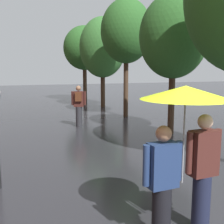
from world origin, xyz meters
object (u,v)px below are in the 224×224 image
street_tree_4 (84,48)px  pedestrian_walking_midground (79,105)px  street_tree_1 (174,37)px  street_tree_3 (103,48)px  couple_under_umbrella (185,136)px  street_tree_2 (126,32)px

street_tree_4 → pedestrian_walking_midground: (-2.65, -9.01, -2.93)m
street_tree_1 → street_tree_3: (-0.03, 7.72, 0.15)m
couple_under_umbrella → street_tree_2: bearing=71.3°
street_tree_4 → pedestrian_walking_midground: bearing=-106.4°
street_tree_1 → street_tree_4: size_ratio=0.91×
street_tree_4 → pedestrian_walking_midground: size_ratio=3.22×
street_tree_4 → couple_under_umbrella: 17.34m
street_tree_3 → pedestrian_walking_midground: (-2.83, -5.35, -2.72)m
street_tree_1 → street_tree_2: size_ratio=0.87×
street_tree_4 → couple_under_umbrella: size_ratio=2.54×
street_tree_3 → street_tree_1: bearing=-89.8°
street_tree_1 → street_tree_3: street_tree_3 is taller
street_tree_1 → couple_under_umbrella: street_tree_1 is taller
street_tree_2 → street_tree_4: (-0.13, 7.35, -0.28)m
street_tree_2 → couple_under_umbrella: bearing=-108.7°
couple_under_umbrella → pedestrian_walking_midground: size_ratio=1.27×
street_tree_3 → couple_under_umbrella: size_ratio=2.55×
street_tree_4 → couple_under_umbrella: bearing=-100.4°
street_tree_1 → street_tree_2: street_tree_2 is taller
street_tree_2 → street_tree_3: bearing=89.4°
pedestrian_walking_midground → couple_under_umbrella: bearing=-93.2°
street_tree_3 → pedestrian_walking_midground: bearing=-117.8°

